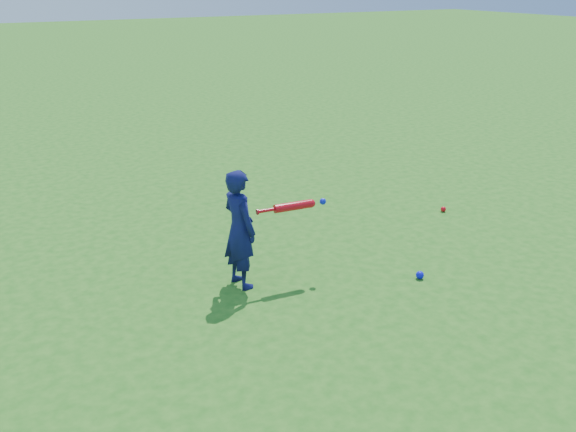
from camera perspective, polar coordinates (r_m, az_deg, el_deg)
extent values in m
plane|color=#226618|center=(5.95, -9.97, -7.66)|extent=(80.00, 80.00, 0.00)
imported|color=#10124B|center=(5.99, -4.34, -1.16)|extent=(0.33, 0.45, 1.15)
sphere|color=red|center=(8.29, 13.64, 0.60)|extent=(0.07, 0.07, 0.07)
sphere|color=#0D0DEA|center=(6.43, 11.64, -5.16)|extent=(0.08, 0.08, 0.08)
cylinder|color=red|center=(5.95, -2.73, 0.37)|extent=(0.02, 0.06, 0.05)
cylinder|color=red|center=(5.98, -1.92, 0.50)|extent=(0.19, 0.04, 0.03)
cylinder|color=red|center=(6.09, 0.45, 0.88)|extent=(0.39, 0.11, 0.08)
sphere|color=red|center=(6.17, 2.07, 1.13)|extent=(0.08, 0.08, 0.08)
sphere|color=#0C1DDC|center=(6.22, 3.12, 1.30)|extent=(0.06, 0.06, 0.06)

